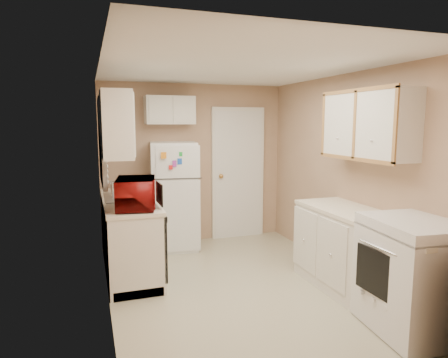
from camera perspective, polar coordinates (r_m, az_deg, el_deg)
name	(u,v)px	position (r m, az deg, el deg)	size (l,w,h in m)	color
floor	(238,286)	(4.66, 2.06, -14.99)	(3.80, 3.80, 0.00)	beige
ceiling	(239,67)	(4.32, 2.22, 15.72)	(3.80, 3.80, 0.00)	white
wall_left	(105,187)	(4.05, -16.69, -1.14)	(3.80, 3.80, 0.00)	tan
wall_right	(348,175)	(5.00, 17.29, 0.53)	(3.80, 3.80, 0.00)	tan
wall_back	(195,164)	(6.13, -4.24, 2.20)	(2.80, 2.80, 0.00)	tan
wall_front	(345,221)	(2.68, 16.93, -5.77)	(2.80, 2.80, 0.00)	tan
left_counter	(129,235)	(5.11, -13.37, -7.76)	(0.60, 1.80, 0.90)	silver
dishwasher	(161,243)	(4.56, -8.97, -9.04)	(0.03, 0.58, 0.72)	black
sink	(127,200)	(5.16, -13.68, -2.93)	(0.54, 0.74, 0.16)	gray
microwave	(136,195)	(4.43, -12.43, -2.20)	(0.33, 0.59, 0.40)	maroon
soap_bottle	(122,187)	(5.35, -14.34, -1.05)	(0.09, 0.09, 0.20)	silver
window_blinds	(103,141)	(5.06, -16.90, 5.18)	(0.10, 0.98, 1.08)	silver
upper_cabinet_left	(117,125)	(4.23, -15.10, 7.47)	(0.30, 0.45, 0.70)	silver
refrigerator	(174,196)	(5.81, -7.16, -2.40)	(0.64, 0.62, 1.55)	white
cabinet_over_fridge	(170,110)	(5.86, -7.78, 9.71)	(0.70, 0.30, 0.40)	silver
interior_door	(238,174)	(6.32, 2.02, 0.76)	(0.86, 0.06, 2.08)	white
right_counter	(368,260)	(4.37, 19.90, -10.76)	(0.60, 2.00, 0.90)	silver
stove	(413,276)	(3.92, 25.39, -12.39)	(0.67, 0.83, 1.01)	white
upper_cabinet_right	(368,125)	(4.47, 19.84, 7.29)	(0.30, 1.20, 0.70)	silver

